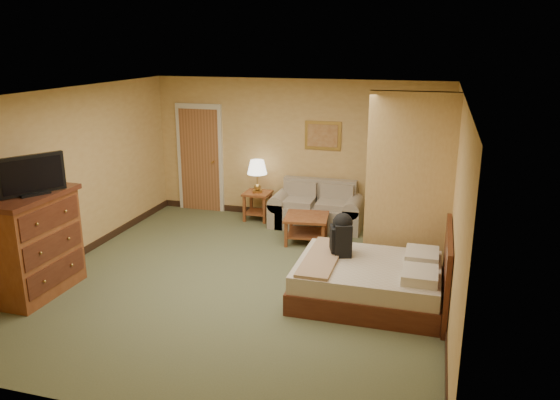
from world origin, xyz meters
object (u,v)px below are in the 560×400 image
at_px(loveseat, 317,212).
at_px(coffee_table, 307,223).
at_px(dresser, 34,244).
at_px(bed, 373,280).

xyz_separation_m(loveseat, coffee_table, (0.01, -0.82, 0.06)).
height_order(loveseat, coffee_table, loveseat).
bearing_deg(dresser, bed, 13.44).
bearing_deg(loveseat, coffee_table, -89.33).
height_order(loveseat, bed, bed).
height_order(loveseat, dresser, dresser).
xyz_separation_m(coffee_table, bed, (1.33, -1.86, -0.05)).
height_order(coffee_table, dresser, dresser).
distance_m(coffee_table, dresser, 4.15).
bearing_deg(loveseat, dresser, -128.61).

